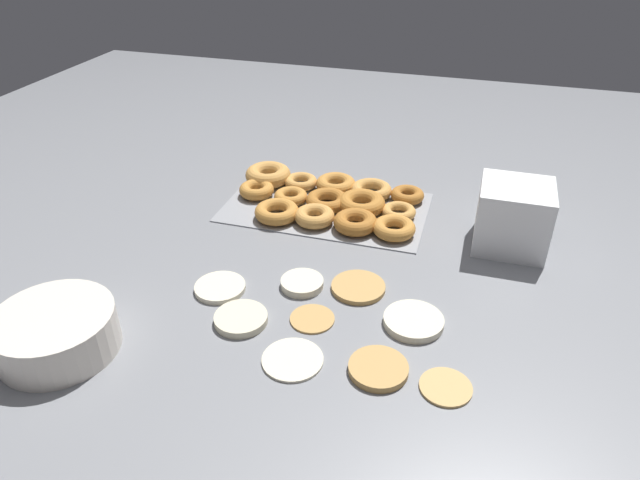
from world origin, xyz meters
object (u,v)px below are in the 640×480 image
Objects in this scene: donut_tray at (327,200)px; pancake_3 at (413,321)px; pancake_2 at (220,288)px; batter_bowl at (56,332)px; pancake_7 at (446,386)px; pancake_0 at (311,318)px; pancake_4 at (294,359)px; pancake_8 at (302,283)px; pancake_1 at (241,319)px; container_stack at (513,217)px; pancake_5 at (378,368)px; pancake_6 at (358,287)px.

pancake_3 is at bearing 125.59° from donut_tray.
pancake_2 is 0.49× the size of batter_bowl.
pancake_0 is at bearing -21.22° from pancake_7.
pancake_8 reaches higher than pancake_4.
pancake_1 is 0.48× the size of batter_bowl.
donut_tray is at bearing -7.31° from container_stack.
pancake_8 is at bearing -43.91° from pancake_5.
container_stack is (-0.39, -0.27, 0.06)m from pancake_8.
pancake_7 is (-0.45, 0.13, -0.00)m from pancake_2.
pancake_4 is at bearing 144.36° from pancake_2.
pancake_7 is 0.56× the size of container_stack.
batter_bowl reaches higher than pancake_8.
pancake_4 is at bearing 7.00° from pancake_5.
pancake_0 is at bearing 117.37° from pancake_8.
batter_bowl is (0.57, 0.24, 0.03)m from pancake_3.
container_stack is at bearing -115.85° from pancake_3.
pancake_2 is 0.91× the size of pancake_3.
pancake_2 is at bearing -35.64° from pancake_4.
donut_tray is (0.27, -0.38, 0.01)m from pancake_3.
donut_tray is at bearing -63.57° from pancake_6.
pancake_3 is 0.23m from pancake_8.
pancake_0 is 0.19m from pancake_3.
pancake_7 is (-0.19, 0.21, -0.00)m from pancake_6.
pancake_0 is at bearing -153.14° from batter_bowl.
pancake_3 reaches higher than pancake_7.
pancake_8 is (-0.07, -0.13, 0.00)m from pancake_1.
batter_bowl is at bearing 8.66° from pancake_7.
pancake_7 is 0.48m from container_stack.
pancake_2 is at bearing 17.06° from pancake_6.
pancake_1 is 0.89× the size of pancake_3.
batter_bowl reaches higher than pancake_1.
pancake_4 is 0.21m from pancake_8.
pancake_6 is 0.29m from pancake_7.
pancake_1 is 0.94× the size of pancake_4.
pancake_3 is 1.29× the size of pancake_8.
pancake_0 is 0.10m from pancake_8.
pancake_5 reaches higher than pancake_0.
pancake_2 is at bearing 74.61° from donut_tray.
pancake_6 is at bearing -145.35° from batter_bowl.
container_stack reaches higher than pancake_7.
pancake_7 is 0.36m from pancake_8.
pancake_1 is at bearing -150.14° from batter_bowl.
pancake_0 is 0.43m from donut_tray.
pancake_3 is 0.73× the size of container_stack.
pancake_5 is 0.11m from pancake_7.
pancake_0 is 0.85× the size of pancake_1.
pancake_0 is 0.17× the size of donut_tray.
pancake_1 is at bearing 86.47° from donut_tray.
pancake_6 is (-0.26, -0.08, -0.00)m from pancake_2.
pancake_1 is 0.38m from pancake_7.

